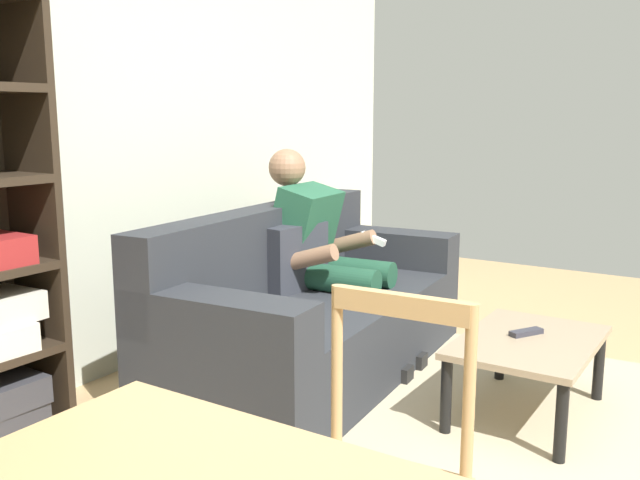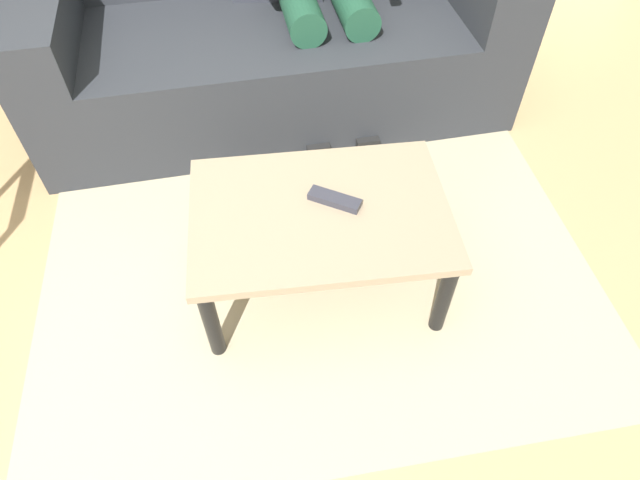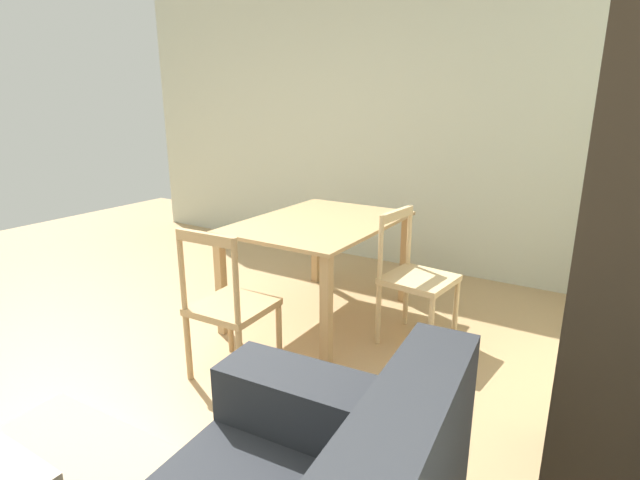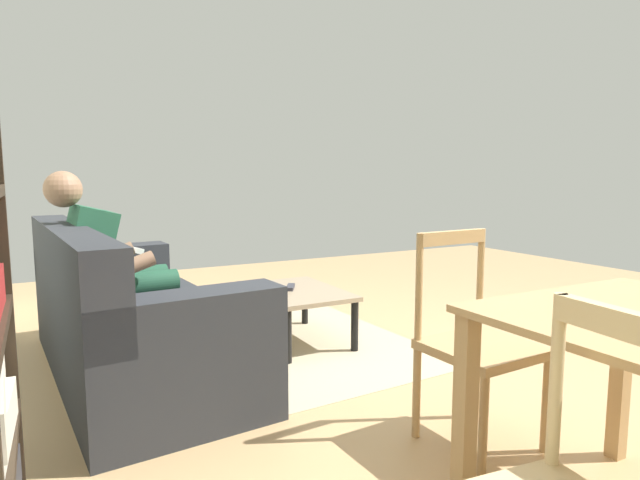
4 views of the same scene
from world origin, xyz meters
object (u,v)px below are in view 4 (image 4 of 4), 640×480
object	(u,v)px
tv_remote	(290,287)
dining_chair_facing_couch	(476,344)
coffee_table	(297,297)
couch	(126,320)
person_lounging	(110,266)

from	to	relation	value
tv_remote	dining_chair_facing_couch	bearing A→B (deg)	123.89
coffee_table	tv_remote	world-z (taller)	tv_remote
couch	coffee_table	world-z (taller)	couch
tv_remote	person_lounging	bearing A→B (deg)	26.24
tv_remote	dining_chair_facing_couch	world-z (taller)	dining_chair_facing_couch
person_lounging	coffee_table	xyz separation A→B (m)	(-0.14, -1.20, -0.30)
coffee_table	dining_chair_facing_couch	world-z (taller)	dining_chair_facing_couch
dining_chair_facing_couch	coffee_table	bearing A→B (deg)	2.42
couch	person_lounging	size ratio (longest dim) A/B	1.78
coffee_table	dining_chair_facing_couch	distance (m)	1.64
person_lounging	couch	bearing A→B (deg)	-167.16
person_lounging	coffee_table	world-z (taller)	person_lounging
coffee_table	tv_remote	xyz separation A→B (m)	(0.05, 0.03, 0.06)
person_lounging	tv_remote	world-z (taller)	person_lounging
coffee_table	dining_chair_facing_couch	size ratio (longest dim) A/B	0.89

